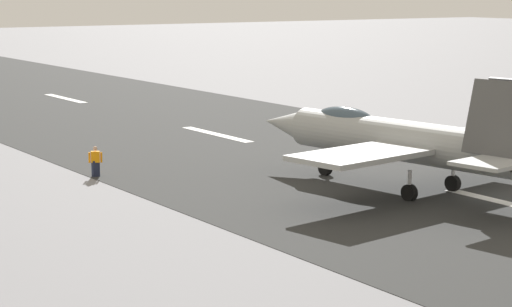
% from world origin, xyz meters
% --- Properties ---
extents(ground_plane, '(400.00, 400.00, 0.00)m').
position_xyz_m(ground_plane, '(0.00, 0.00, 0.00)').
color(ground_plane, gray).
extents(runway_strip, '(240.00, 26.00, 0.02)m').
position_xyz_m(runway_strip, '(-0.02, 0.00, 0.01)').
color(runway_strip, '#2D2E2E').
rests_on(runway_strip, ground).
extents(fighter_jet, '(17.89, 14.57, 5.65)m').
position_xyz_m(fighter_jet, '(4.90, 1.94, 2.44)').
color(fighter_jet, '#A0A3A4').
rests_on(fighter_jet, ground).
extents(crew_person, '(0.44, 0.64, 1.57)m').
position_xyz_m(crew_person, '(15.87, 12.65, 0.78)').
color(crew_person, '#1E2338').
rests_on(crew_person, ground).
extents(marker_cone_mid, '(0.44, 0.44, 0.55)m').
position_xyz_m(marker_cone_mid, '(13.40, -12.50, 0.28)').
color(marker_cone_mid, orange).
rests_on(marker_cone_mid, ground).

